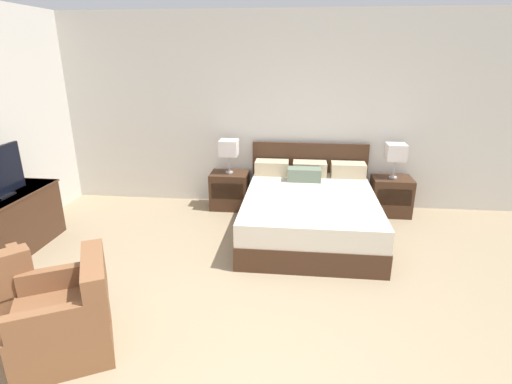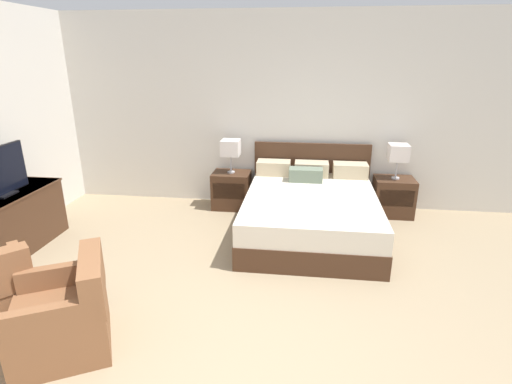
# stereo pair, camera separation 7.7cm
# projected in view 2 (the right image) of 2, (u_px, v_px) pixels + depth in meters

# --- Properties ---
(wall_back) EXTENTS (7.38, 0.06, 2.79)m
(wall_back) POSITION_uv_depth(u_px,v_px,m) (271.00, 112.00, 5.84)
(wall_back) COLOR beige
(wall_back) RESTS_ON ground
(bed) EXTENTS (1.70, 2.12, 0.97)m
(bed) POSITION_uv_depth(u_px,v_px,m) (310.00, 211.00, 5.12)
(bed) COLOR #422819
(bed) RESTS_ON ground
(nightstand_left) EXTENTS (0.55, 0.44, 0.54)m
(nightstand_left) POSITION_uv_depth(u_px,v_px,m) (232.00, 190.00, 5.99)
(nightstand_left) COLOR #422819
(nightstand_left) RESTS_ON ground
(nightstand_right) EXTENTS (0.55, 0.44, 0.54)m
(nightstand_right) POSITION_uv_depth(u_px,v_px,m) (393.00, 197.00, 5.70)
(nightstand_right) COLOR #422819
(nightstand_right) RESTS_ON ground
(table_lamp_left) EXTENTS (0.26, 0.26, 0.49)m
(table_lamp_left) POSITION_uv_depth(u_px,v_px,m) (231.00, 148.00, 5.78)
(table_lamp_left) COLOR #B7B7BC
(table_lamp_left) RESTS_ON nightstand_left
(table_lamp_right) EXTENTS (0.26, 0.26, 0.49)m
(table_lamp_right) POSITION_uv_depth(u_px,v_px,m) (398.00, 153.00, 5.49)
(table_lamp_right) COLOR #B7B7BC
(table_lamp_right) RESTS_ON nightstand_right
(dresser) EXTENTS (0.50, 1.23, 0.70)m
(dresser) POSITION_uv_depth(u_px,v_px,m) (16.00, 220.00, 4.68)
(dresser) COLOR #422819
(dresser) RESTS_ON ground
(tv) EXTENTS (0.18, 0.78, 0.55)m
(tv) POSITION_uv_depth(u_px,v_px,m) (0.00, 172.00, 4.40)
(tv) COLOR black
(tv) RESTS_ON dresser
(armchair_companion) EXTENTS (0.93, 0.92, 0.76)m
(armchair_companion) POSITION_uv_depth(u_px,v_px,m) (66.00, 317.00, 3.08)
(armchair_companion) COLOR brown
(armchair_companion) RESTS_ON ground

